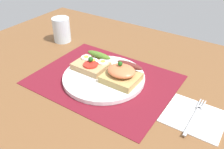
{
  "coord_description": "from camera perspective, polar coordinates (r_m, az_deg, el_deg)",
  "views": [
    {
      "loc": [
        35.92,
        -49.59,
        42.35
      ],
      "look_at": [
        3.0,
        0.0,
        3.09
      ],
      "focal_mm": 38.64,
      "sensor_mm": 36.0,
      "label": 1
    }
  ],
  "objects": [
    {
      "name": "ground_plane",
      "position": [
        0.75,
        -1.9,
        -2.28
      ],
      "size": [
        120.0,
        90.0,
        3.2
      ],
      "primitive_type": "cube",
      "color": "brown"
    },
    {
      "name": "placemat",
      "position": [
        0.74,
        -1.93,
        -1.19
      ],
      "size": [
        41.97,
        32.35,
        0.3
      ],
      "primitive_type": "cube",
      "color": "maroon",
      "rests_on": "ground_plane"
    },
    {
      "name": "plate",
      "position": [
        0.74,
        -1.94,
        -0.68
      ],
      "size": [
        25.12,
        25.12,
        1.29
      ],
      "primitive_type": "cylinder",
      "color": "white",
      "rests_on": "placemat"
    },
    {
      "name": "sandwich_egg_tomato",
      "position": [
        0.77,
        -4.66,
        2.62
      ],
      "size": [
        10.38,
        9.61,
        4.15
      ],
      "color": "tan",
      "rests_on": "plate"
    },
    {
      "name": "sandwich_salmon",
      "position": [
        0.71,
        2.39,
        0.19
      ],
      "size": [
        10.27,
        10.48,
        6.01
      ],
      "color": "tan",
      "rests_on": "plate"
    },
    {
      "name": "napkin",
      "position": [
        0.65,
        18.88,
        -9.38
      ],
      "size": [
        14.51,
        12.91,
        0.6
      ],
      "primitive_type": "cube",
      "color": "white",
      "rests_on": "ground_plane"
    },
    {
      "name": "fork",
      "position": [
        0.64,
        19.1,
        -9.1
      ],
      "size": [
        1.62,
        15.12,
        0.32
      ],
      "color": "#B7B7BC",
      "rests_on": "napkin"
    },
    {
      "name": "drinking_glass",
      "position": [
        0.99,
        -11.84,
        10.33
      ],
      "size": [
        6.78,
        6.78,
        9.54
      ],
      "primitive_type": "cylinder",
      "color": "silver",
      "rests_on": "ground_plane"
    }
  ]
}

